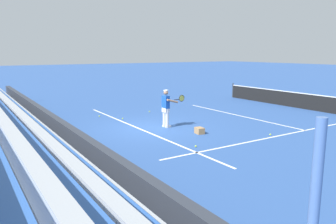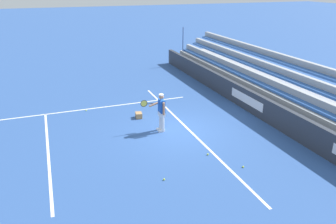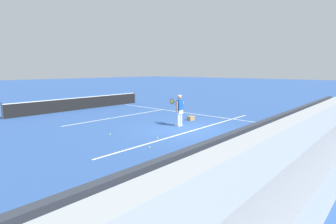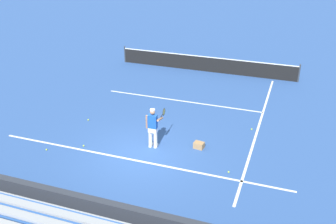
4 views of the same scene
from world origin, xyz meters
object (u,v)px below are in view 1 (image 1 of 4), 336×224
(tennis_ball_toward_net, at_px, (99,116))
(tennis_ball_by_box, at_px, (270,135))
(tennis_ball_far_right, at_px, (196,146))
(tennis_net, at_px, (295,100))
(tennis_ball_far_left, at_px, (149,112))
(tennis_ball_on_baseline, at_px, (123,119))
(ball_box_cardboard, at_px, (199,131))
(tennis_player, at_px, (166,108))

(tennis_ball_toward_net, relative_size, tennis_ball_by_box, 1.00)
(tennis_ball_far_right, distance_m, tennis_ball_by_box, 3.66)
(tennis_net, bearing_deg, tennis_ball_far_right, -71.17)
(tennis_ball_far_left, distance_m, tennis_ball_on_baseline, 2.39)
(tennis_ball_on_baseline, distance_m, tennis_ball_by_box, 7.36)
(tennis_ball_by_box, bearing_deg, tennis_net, 119.60)
(ball_box_cardboard, bearing_deg, tennis_ball_far_left, 172.85)
(tennis_ball_far_right, relative_size, tennis_net, 0.01)
(ball_box_cardboard, distance_m, tennis_ball_far_right, 2.02)
(tennis_player, relative_size, tennis_ball_toward_net, 25.98)
(tennis_ball_far_left, height_order, tennis_net, tennis_net)
(tennis_ball_on_baseline, bearing_deg, tennis_ball_toward_net, -148.72)
(tennis_net, bearing_deg, tennis_ball_toward_net, -108.21)
(tennis_ball_far_right, relative_size, tennis_ball_by_box, 1.00)
(tennis_ball_by_box, distance_m, tennis_net, 7.83)
(ball_box_cardboard, xyz_separation_m, tennis_net, (-2.05, 9.09, 0.36))
(tennis_ball_far_right, bearing_deg, tennis_ball_on_baseline, -178.88)
(tennis_net, bearing_deg, tennis_ball_by_box, -60.40)
(tennis_player, distance_m, tennis_ball_toward_net, 4.42)
(tennis_player, distance_m, tennis_ball_by_box, 4.65)
(ball_box_cardboard, height_order, tennis_ball_far_left, ball_box_cardboard)
(tennis_ball_far_left, bearing_deg, tennis_net, 67.48)
(tennis_player, bearing_deg, tennis_net, 91.55)
(ball_box_cardboard, height_order, tennis_ball_toward_net, ball_box_cardboard)
(tennis_ball_toward_net, bearing_deg, tennis_net, 71.79)
(tennis_ball_toward_net, bearing_deg, ball_box_cardboard, 21.12)
(ball_box_cardboard, distance_m, tennis_ball_toward_net, 6.20)
(tennis_player, bearing_deg, tennis_ball_by_box, 38.12)
(tennis_ball_toward_net, relative_size, tennis_ball_far_right, 1.00)
(tennis_ball_toward_net, xyz_separation_m, tennis_net, (3.73, 11.32, 0.46))
(ball_box_cardboard, xyz_separation_m, tennis_ball_far_left, (-5.53, 0.69, -0.10))
(ball_box_cardboard, height_order, tennis_net, tennis_net)
(tennis_ball_far_left, height_order, tennis_ball_far_right, same)
(tennis_ball_on_baseline, distance_m, tennis_ball_far_right, 6.02)
(tennis_ball_far_left, relative_size, tennis_ball_on_baseline, 1.00)
(tennis_ball_toward_net, bearing_deg, tennis_player, 23.18)
(tennis_ball_far_left, distance_m, tennis_ball_toward_net, 2.94)
(tennis_ball_far_right, bearing_deg, tennis_ball_by_box, 85.32)
(tennis_player, relative_size, tennis_ball_far_right, 25.98)
(tennis_player, xyz_separation_m, tennis_ball_far_right, (3.30, -0.82, -0.86))
(tennis_player, relative_size, tennis_ball_by_box, 25.98)
(ball_box_cardboard, xyz_separation_m, tennis_ball_on_baseline, (-4.51, -1.46, -0.10))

